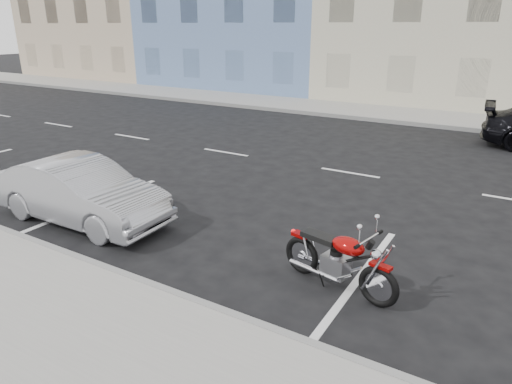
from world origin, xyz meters
The scene contains 6 objects.
ground centered at (0.00, 0.00, 0.00)m, with size 120.00×120.00×0.00m, color black.
sidewalk_far centered at (-5.00, 8.70, 0.07)m, with size 80.00×3.40×0.15m, color gray.
curb_near centered at (-5.00, -7.00, 0.08)m, with size 80.00×0.12×0.16m, color gray.
curb_far centered at (-5.00, 7.00, 0.08)m, with size 80.00×0.12×0.16m, color gray.
motorcycle centered at (0.48, -5.64, 0.44)m, with size 1.92×0.74×0.97m.
sedan_silver centered at (-5.44, -5.75, 0.62)m, with size 1.31×3.75×1.23m, color #A3A4AA.
Camera 1 is at (1.81, -11.15, 3.68)m, focal length 32.00 mm.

